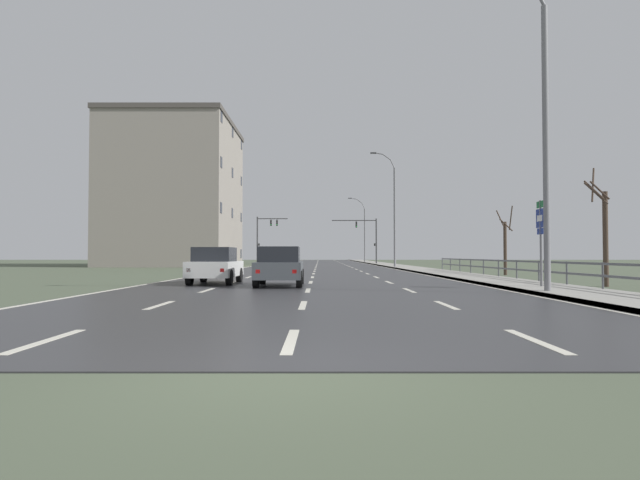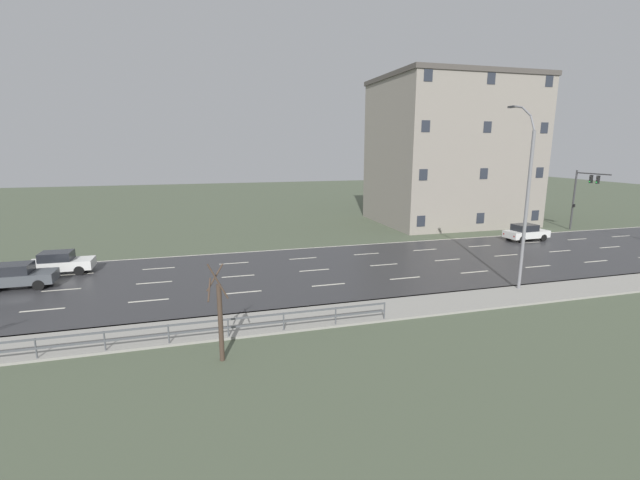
{
  "view_description": "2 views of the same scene",
  "coord_description": "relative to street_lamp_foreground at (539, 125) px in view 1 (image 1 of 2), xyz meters",
  "views": [
    {
      "loc": [
        0.42,
        -5.66,
        1.25
      ],
      "look_at": [
        0.46,
        54.27,
        2.92
      ],
      "focal_mm": 29.95,
      "sensor_mm": 36.0,
      "label": 1
    },
    {
      "loc": [
        28.86,
        26.74,
        8.67
      ],
      "look_at": [
        0.0,
        34.82,
        2.22
      ],
      "focal_mm": 24.29,
      "sensor_mm": 36.0,
      "label": 2
    }
  ],
  "objects": [
    {
      "name": "bare_tree_near",
      "position": [
        4.16,
        4.06,
        -3.23
      ],
      "size": [
        0.81,
        1.37,
        4.78
      ],
      "color": "#423328",
      "rests_on": "ground"
    },
    {
      "name": "traffic_signal_left",
      "position": [
        -14.37,
        53.8,
        -1.14
      ],
      "size": [
        4.1,
        0.36,
        6.3
      ],
      "color": "#38383A",
      "rests_on": "ground"
    },
    {
      "name": "street_lamp_foreground",
      "position": [
        0.0,
        0.0,
        0.0
      ],
      "size": [
        2.82,
        0.24,
        11.09
      ],
      "color": "slate",
      "rests_on": "ground"
    },
    {
      "name": "highway_sign",
      "position": [
        0.98,
        2.38,
        -3.33
      ],
      "size": [
        0.09,
        0.68,
        3.22
      ],
      "color": "slate",
      "rests_on": "ground"
    },
    {
      "name": "street_lamp_midground",
      "position": [
        0.05,
        34.27,
        0.08
      ],
      "size": [
        2.42,
        0.24,
        11.17
      ],
      "color": "slate",
      "rests_on": "ground"
    },
    {
      "name": "brick_building",
      "position": [
        -23.44,
        43.73,
        2.78
      ],
      "size": [
        13.13,
        16.49,
        16.33
      ],
      "color": "gray",
      "rests_on": "ground"
    },
    {
      "name": "car_far_left",
      "position": [
        -8.59,
        4.36,
        -4.59
      ],
      "size": [
        1.87,
        4.11,
        1.57
      ],
      "rotation": [
        0.0,
        0.0,
        0.01
      ],
      "color": "#474C51",
      "rests_on": "ground"
    },
    {
      "name": "street_lamp_distant",
      "position": [
        -0.0,
        68.55,
        -0.31
      ],
      "size": [
        2.75,
        0.24,
        10.44
      ],
      "color": "slate",
      "rests_on": "ground"
    },
    {
      "name": "road_asphalt_strip",
      "position": [
        -7.41,
        48.82,
        -5.39
      ],
      "size": [
        14.0,
        120.0,
        0.03
      ],
      "color": "#303033",
      "rests_on": "ground"
    },
    {
      "name": "traffic_signal_right",
      "position": [
        -0.66,
        53.89,
        -1.33
      ],
      "size": [
        5.98,
        0.36,
        6.07
      ],
      "color": "#38383A",
      "rests_on": "ground"
    },
    {
      "name": "car_far_right",
      "position": [
        -11.47,
        5.97,
        -4.59
      ],
      "size": [
        1.86,
        4.11,
        1.57
      ],
      "rotation": [
        0.0,
        0.0,
        -0.01
      ],
      "color": "silver",
      "rests_on": "ground"
    },
    {
      "name": "guardrail",
      "position": [
        2.44,
        10.02,
        -4.69
      ],
      "size": [
        0.07,
        28.59,
        1.0
      ],
      "color": "#515459",
      "rests_on": "ground"
    },
    {
      "name": "bare_tree_mid",
      "position": [
        4.46,
        16.09,
        -3.53
      ],
      "size": [
        0.9,
        0.84,
        4.27
      ],
      "color": "#423328",
      "rests_on": "ground"
    },
    {
      "name": "car_near_right",
      "position": [
        -11.84,
        45.07,
        -4.59
      ],
      "size": [
        2.02,
        4.2,
        1.57
      ],
      "rotation": [
        0.0,
        0.0,
        0.06
      ],
      "color": "silver",
      "rests_on": "ground"
    },
    {
      "name": "ground_plane",
      "position": [
        -7.41,
        36.82,
        -5.46
      ],
      "size": [
        160.0,
        160.0,
        0.12
      ],
      "color": "#4C5642"
    },
    {
      "name": "sidewalk_right",
      "position": [
        1.02,
        48.82,
        -5.34
      ],
      "size": [
        3.0,
        120.0,
        0.12
      ],
      "color": "gray",
      "rests_on": "ground"
    }
  ]
}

